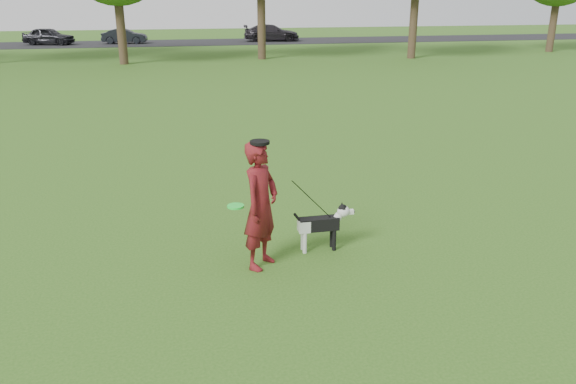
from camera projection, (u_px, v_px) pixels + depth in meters
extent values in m
plane|color=#285116|center=(294.00, 244.00, 8.71)|extent=(120.00, 120.00, 0.00)
cube|color=black|center=(186.00, 43.00, 45.60)|extent=(120.00, 7.00, 0.02)
imported|color=#590C1E|center=(261.00, 206.00, 7.74)|extent=(0.76, 0.79, 1.82)
cube|color=black|center=(319.00, 224.00, 8.38)|extent=(0.60, 0.19, 0.20)
cube|color=silver|center=(304.00, 226.00, 8.34)|extent=(0.17, 0.19, 0.18)
cylinder|color=silver|center=(305.00, 243.00, 8.36)|extent=(0.06, 0.06, 0.33)
cylinder|color=silver|center=(303.00, 239.00, 8.48)|extent=(0.06, 0.06, 0.33)
cylinder|color=black|center=(334.00, 240.00, 8.45)|extent=(0.06, 0.06, 0.33)
cylinder|color=black|center=(332.00, 237.00, 8.57)|extent=(0.06, 0.06, 0.33)
cylinder|color=silver|center=(336.00, 219.00, 8.41)|extent=(0.20, 0.12, 0.21)
sphere|color=silver|center=(343.00, 211.00, 8.40)|extent=(0.19, 0.19, 0.19)
sphere|color=black|center=(343.00, 209.00, 8.38)|extent=(0.14, 0.14, 0.14)
cube|color=silver|center=(350.00, 212.00, 8.42)|extent=(0.12, 0.07, 0.07)
sphere|color=black|center=(354.00, 211.00, 8.43)|extent=(0.04, 0.04, 0.04)
cone|color=black|center=(344.00, 207.00, 8.32)|extent=(0.07, 0.07, 0.08)
cone|color=black|center=(342.00, 204.00, 8.41)|extent=(0.07, 0.07, 0.08)
cylinder|color=black|center=(300.00, 221.00, 8.30)|extent=(0.21, 0.04, 0.27)
cylinder|color=black|center=(332.00, 219.00, 8.40)|extent=(0.13, 0.13, 0.02)
imported|color=black|center=(49.00, 36.00, 43.31)|extent=(4.08, 2.55, 1.30)
imported|color=black|center=(125.00, 36.00, 44.46)|extent=(3.58, 1.62, 1.14)
imported|color=black|center=(271.00, 33.00, 46.78)|extent=(4.80, 2.40, 1.34)
cylinder|color=#1DEA39|center=(236.00, 206.00, 7.57)|extent=(0.23, 0.23, 0.02)
cylinder|color=black|center=(260.00, 142.00, 7.44)|extent=(0.27, 0.27, 0.04)
cylinder|color=#38281C|center=(121.00, 25.00, 30.74)|extent=(0.48, 0.48, 4.20)
cylinder|color=#38281C|center=(261.00, 15.00, 33.11)|extent=(0.48, 0.48, 5.04)
cylinder|color=#38281C|center=(414.00, 17.00, 33.55)|extent=(0.48, 0.48, 4.83)
cylinder|color=#38281C|center=(553.00, 21.00, 37.72)|extent=(0.48, 0.48, 3.99)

